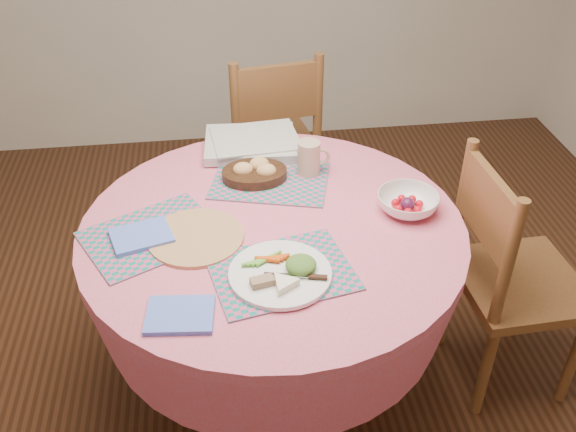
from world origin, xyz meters
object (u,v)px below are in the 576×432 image
dining_table (273,271)px  bread_bowl (255,172)px  wicker_trivet (196,237)px  dinner_plate (282,273)px  latte_mug (310,158)px  chair_right (508,275)px  chair_back (270,142)px  fruit_bowl (408,203)px

dining_table → bread_bowl: (-0.03, 0.28, 0.23)m
wicker_trivet → dining_table: bearing=9.7°
dinner_plate → latte_mug: (0.17, 0.55, 0.05)m
latte_mug → chair_right: bearing=-27.5°
chair_back → wicker_trivet: 1.11m
dining_table → fruit_bowl: bearing=2.6°
bread_bowl → fruit_bowl: bread_bowl is taller
chair_right → dinner_plate: 0.89m
bread_bowl → fruit_bowl: bearing=-28.2°
latte_mug → fruit_bowl: latte_mug is taller
chair_back → fruit_bowl: 1.06m
chair_back → dinner_plate: chair_back is taller
chair_back → fruit_bowl: chair_back is taller
latte_mug → fruit_bowl: bearing=-43.8°
dining_table → chair_back: bearing=84.6°
chair_right → dining_table: bearing=83.9°
chair_back → bread_bowl: (-0.12, -0.71, 0.28)m
dinner_plate → fruit_bowl: 0.53m
dining_table → chair_right: 0.83m
chair_back → dinner_plate: (-0.09, -1.24, 0.27)m
dining_table → wicker_trivet: (-0.24, -0.04, 0.20)m
chair_back → latte_mug: (0.07, -0.69, 0.31)m
wicker_trivet → fruit_bowl: (0.69, 0.06, 0.02)m
latte_mug → fruit_bowl: 0.39m
bread_bowl → latte_mug: bearing=4.2°
chair_back → fruit_bowl: size_ratio=3.81×
chair_back → chair_right: bearing=116.2°
wicker_trivet → dinner_plate: (0.24, -0.22, 0.01)m
latte_mug → bread_bowl: bearing=-175.8°
chair_right → wicker_trivet: (-1.07, 0.01, 0.26)m
dining_table → chair_right: chair_right is taller
chair_right → chair_back: (-0.73, 1.03, 0.01)m
dinner_plate → fruit_bowl: fruit_bowl is taller
chair_back → bread_bowl: chair_back is taller
chair_right → bread_bowl: chair_right is taller
bread_bowl → chair_right: bearing=-21.0°
chair_right → fruit_bowl: (-0.38, 0.07, 0.29)m
bread_bowl → latte_mug: (0.20, 0.01, 0.03)m
wicker_trivet → latte_mug: 0.53m
dining_table → latte_mug: bearing=60.5°
chair_back → bread_bowl: size_ratio=4.21×
chair_back → wicker_trivet: size_ratio=3.23×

